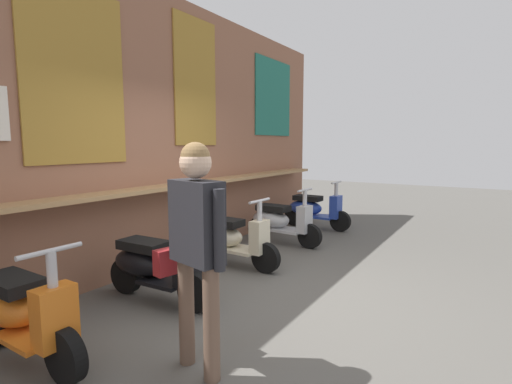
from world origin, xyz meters
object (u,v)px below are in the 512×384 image
at_px(scooter_orange, 21,312).
at_px(scooter_silver, 279,221).
at_px(scooter_black, 153,265).
at_px(scooter_blue, 313,209).
at_px(shopper_with_handbag, 196,234).
at_px(scooter_cream, 230,238).

height_order(scooter_orange, scooter_silver, same).
distance_m(scooter_black, scooter_blue, 4.29).
bearing_deg(shopper_with_handbag, scooter_black, -107.99).
bearing_deg(scooter_silver, shopper_with_handbag, -67.81).
xyz_separation_m(scooter_orange, scooter_black, (1.37, -0.00, 0.00)).
bearing_deg(shopper_with_handbag, scooter_cream, -137.09).
distance_m(scooter_orange, scooter_black, 1.37).
bearing_deg(scooter_orange, scooter_blue, 90.92).
distance_m(scooter_blue, shopper_with_handbag, 5.24).
bearing_deg(scooter_blue, scooter_silver, -88.52).
distance_m(scooter_orange, scooter_silver, 4.23).
relative_size(scooter_black, shopper_with_handbag, 0.82).
relative_size(scooter_cream, shopper_with_handbag, 0.82).
xyz_separation_m(scooter_black, scooter_blue, (4.29, 0.00, 0.00)).
height_order(scooter_cream, scooter_silver, same).
bearing_deg(scooter_black, scooter_blue, 88.02).
bearing_deg(scooter_black, scooter_cream, 88.02).
distance_m(scooter_silver, shopper_with_handbag, 3.89).
relative_size(scooter_orange, scooter_black, 1.00).
height_order(scooter_black, scooter_cream, same).
xyz_separation_m(scooter_silver, shopper_with_handbag, (-3.62, -1.27, 0.65)).
bearing_deg(scooter_black, scooter_silver, 88.02).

